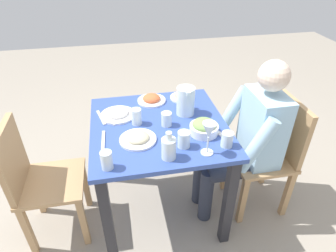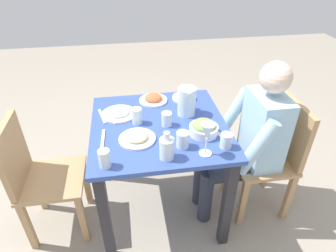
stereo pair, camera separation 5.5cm
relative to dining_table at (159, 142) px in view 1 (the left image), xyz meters
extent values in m
plane|color=gray|center=(0.00, 0.00, -0.61)|extent=(8.00, 8.00, 0.00)
cube|color=#334C99|center=(0.00, 0.00, 0.12)|extent=(0.85, 0.85, 0.03)
cube|color=#232328|center=(-0.37, -0.37, -0.25)|extent=(0.06, 0.06, 0.72)
cube|color=#232328|center=(0.37, -0.37, -0.25)|extent=(0.06, 0.06, 0.72)
cube|color=#232328|center=(-0.37, 0.37, -0.25)|extent=(0.06, 0.06, 0.72)
cube|color=#232328|center=(0.37, 0.37, -0.25)|extent=(0.06, 0.06, 0.72)
cube|color=tan|center=(-0.25, -0.88, -0.41)|extent=(0.04, 0.04, 0.42)
cube|color=tan|center=(0.09, -0.88, -0.41)|extent=(0.04, 0.04, 0.42)
cube|color=tan|center=(-0.25, -0.54, -0.41)|extent=(0.04, 0.04, 0.42)
cube|color=tan|center=(0.09, -0.54, -0.41)|extent=(0.04, 0.04, 0.42)
cube|color=tan|center=(-0.08, -0.71, -0.18)|extent=(0.40, 0.40, 0.03)
cube|color=tan|center=(-0.08, -0.89, 0.04)|extent=(0.38, 0.04, 0.42)
cube|color=tan|center=(0.12, 0.88, -0.41)|extent=(0.04, 0.04, 0.42)
cube|color=tan|center=(-0.22, 0.88, -0.41)|extent=(0.04, 0.04, 0.42)
cube|color=tan|center=(0.12, 0.54, -0.41)|extent=(0.04, 0.04, 0.42)
cube|color=tan|center=(-0.22, 0.54, -0.41)|extent=(0.04, 0.04, 0.42)
cube|color=tan|center=(-0.05, 0.71, -0.18)|extent=(0.40, 0.40, 0.03)
cube|color=tan|center=(-0.05, 0.89, 0.04)|extent=(0.38, 0.04, 0.42)
cube|color=#9EC6E0|center=(-0.08, -0.68, 0.08)|extent=(0.32, 0.20, 0.50)
sphere|color=beige|center=(-0.08, -0.68, 0.45)|extent=(0.19, 0.19, 0.19)
cylinder|color=#2D3342|center=(-0.17, -0.49, -0.20)|extent=(0.11, 0.38, 0.11)
cylinder|color=#2D3342|center=(-0.17, -0.30, -0.39)|extent=(0.10, 0.10, 0.44)
cylinder|color=#9EC6E0|center=(-0.28, -0.54, 0.10)|extent=(0.08, 0.23, 0.37)
cylinder|color=#2D3342|center=(0.00, -0.49, -0.20)|extent=(0.11, 0.38, 0.11)
cylinder|color=#2D3342|center=(0.00, -0.30, -0.39)|extent=(0.10, 0.10, 0.44)
cylinder|color=#9EC6E0|center=(0.12, -0.54, 0.10)|extent=(0.08, 0.23, 0.37)
cylinder|color=silver|center=(0.10, -0.20, 0.23)|extent=(0.12, 0.12, 0.19)
cube|color=silver|center=(0.18, -0.20, 0.24)|extent=(0.02, 0.02, 0.11)
cube|color=silver|center=(0.05, -0.20, 0.31)|extent=(0.04, 0.03, 0.02)
cylinder|color=white|center=(-0.14, -0.25, 0.16)|extent=(0.17, 0.17, 0.05)
ellipsoid|color=#759951|center=(-0.14, -0.25, 0.20)|extent=(0.14, 0.14, 0.06)
cylinder|color=white|center=(0.31, -0.23, 0.14)|extent=(0.18, 0.18, 0.01)
ellipsoid|color=#E0C670|center=(0.31, -0.23, 0.16)|extent=(0.11, 0.11, 0.05)
cylinder|color=white|center=(0.16, 0.25, 0.14)|extent=(0.23, 0.23, 0.01)
ellipsoid|color=white|center=(0.16, 0.25, 0.16)|extent=(0.14, 0.14, 0.05)
cylinder|color=white|center=(-0.14, 0.15, 0.14)|extent=(0.22, 0.22, 0.01)
ellipsoid|color=#B7AD89|center=(-0.14, 0.15, 0.16)|extent=(0.13, 0.13, 0.04)
cylinder|color=white|center=(0.31, 0.00, 0.14)|extent=(0.20, 0.20, 0.01)
ellipsoid|color=#CC5B33|center=(0.31, 0.00, 0.16)|extent=(0.12, 0.12, 0.05)
cylinder|color=silver|center=(0.04, 0.13, 0.19)|extent=(0.06, 0.06, 0.10)
cylinder|color=silver|center=(-0.29, -0.34, 0.18)|extent=(0.07, 0.07, 0.09)
cylinder|color=silver|center=(-0.25, -0.10, 0.18)|extent=(0.07, 0.07, 0.10)
cylinder|color=silver|center=(-0.01, -0.05, 0.18)|extent=(0.07, 0.07, 0.09)
cylinder|color=silver|center=(-0.35, 0.33, 0.19)|extent=(0.06, 0.06, 0.10)
cylinder|color=silver|center=(-0.33, -0.21, 0.14)|extent=(0.07, 0.07, 0.01)
cylinder|color=silver|center=(-0.33, -0.21, 0.19)|extent=(0.01, 0.01, 0.10)
cone|color=silver|center=(-0.33, -0.21, 0.29)|extent=(0.08, 0.08, 0.09)
cylinder|color=silver|center=(-0.33, 0.00, 0.20)|extent=(0.08, 0.08, 0.12)
cylinder|color=#993333|center=(-0.33, 0.00, 0.17)|extent=(0.07, 0.07, 0.07)
cylinder|color=silver|center=(-0.33, 0.00, 0.28)|extent=(0.03, 0.03, 0.04)
cube|color=silver|center=(0.12, 0.30, 0.14)|extent=(0.17, 0.09, 0.01)
cube|color=silver|center=(-0.11, 0.35, 0.14)|extent=(0.19, 0.02, 0.01)
cube|color=silver|center=(-0.18, -0.34, 0.14)|extent=(0.17, 0.08, 0.01)
cube|color=silver|center=(0.15, 0.36, 0.14)|extent=(0.18, 0.06, 0.01)
camera|label=1|loc=(-1.51, 0.24, 1.15)|focal=31.07mm
camera|label=2|loc=(-1.52, 0.18, 1.15)|focal=31.07mm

